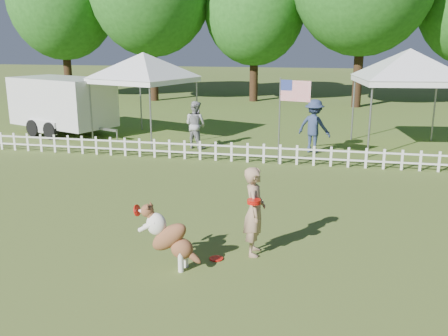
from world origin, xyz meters
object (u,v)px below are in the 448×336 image
flag_pole (279,122)px  frisbee_on_turf (216,259)px  handler (255,211)px  canopy_tent_right (406,101)px  canopy_tent_left (145,97)px  spectator_a (195,125)px  spectator_b (314,126)px  cargo_trailer (63,105)px  dog (170,237)px

flag_pole → frisbee_on_turf: bearing=-76.8°
handler → canopy_tent_right: 10.42m
flag_pole → canopy_tent_left: bearing=167.1°
frisbee_on_turf → spectator_a: 9.12m
canopy_tent_left → spectator_b: (6.30, -1.08, -0.69)m
handler → cargo_trailer: size_ratio=0.31×
canopy_tent_left → cargo_trailer: bearing=-165.3°
cargo_trailer → spectator_a: (5.83, -1.50, -0.32)m
dog → frisbee_on_turf: size_ratio=4.45×
canopy_tent_right → cargo_trailer: (-12.82, 0.06, -0.52)m
frisbee_on_turf → spectator_b: bearing=81.8°
spectator_a → cargo_trailer: bearing=9.9°
canopy_tent_right → spectator_a: size_ratio=2.03×
spectator_a → handler: bearing=136.3°
frisbee_on_turf → spectator_a: (-2.74, 8.66, 0.80)m
frisbee_on_turf → cargo_trailer: size_ratio=0.05×
canopy_tent_left → spectator_b: size_ratio=1.78×
frisbee_on_turf → canopy_tent_right: size_ratio=0.07×
dog → canopy_tent_right: (4.91, 10.56, 1.12)m
flag_pole → spectator_a: 3.50m
frisbee_on_turf → canopy_tent_right: bearing=67.2°
dog → cargo_trailer: size_ratio=0.21×
handler → dog: (-1.26, -0.83, -0.25)m
dog → canopy_tent_left: size_ratio=0.34×
handler → dog: bearing=117.4°
canopy_tent_left → cargo_trailer: canopy_tent_left is taller
dog → spectator_a: 9.35m
canopy_tent_left → spectator_b: bearing=9.1°
frisbee_on_turf → cargo_trailer: cargo_trailer is taller
dog → spectator_b: size_ratio=0.61×
canopy_tent_right → flag_pole: (-3.94, -3.11, -0.36)m
dog → canopy_tent_right: 11.70m
cargo_trailer → handler: bearing=-25.3°
handler → dog: size_ratio=1.47×
dog → flag_pole: (0.97, 7.45, 0.76)m
canopy_tent_right → dog: bearing=-123.1°
canopy_tent_left → canopy_tent_right: bearing=20.0°
cargo_trailer → flag_pole: bearing=1.9°
handler → flag_pole: 6.64m
frisbee_on_turf → cargo_trailer: (-8.57, 10.16, 1.12)m
spectator_a → spectator_b: (4.01, 0.17, 0.07)m
spectator_b → flag_pole: bearing=87.3°
canopy_tent_left → canopy_tent_right: size_ratio=0.95×
dog → frisbee_on_turf: 0.96m
spectator_a → flag_pole: bearing=175.6°
spectator_a → dog: bearing=127.2°
flag_pole → canopy_tent_right: bearing=54.0°
canopy_tent_left → flag_pole: size_ratio=1.21×
canopy_tent_left → canopy_tent_right: 9.28m
dog → spectator_a: spectator_a is taller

